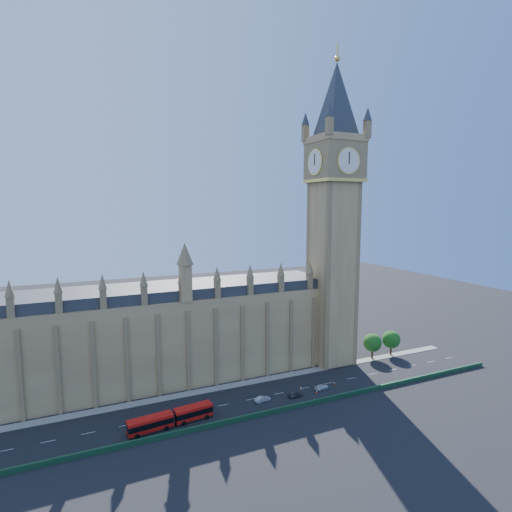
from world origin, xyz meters
name	(u,v)px	position (x,y,z in m)	size (l,w,h in m)	color
ground	(238,402)	(0.00, 0.00, 0.00)	(400.00, 400.00, 0.00)	black
palace_westminster	(127,338)	(-25.00, 22.00, 13.86)	(120.00, 20.00, 28.00)	#9A744A
elizabeth_tower	(334,194)	(38.00, 13.99, 54.56)	(20.59, 20.59, 105.00)	#9A744A
bridge_parapet	(251,416)	(0.00, -9.00, 0.60)	(160.00, 0.60, 1.20)	#1E4C2D
kerb_north	(226,387)	(0.00, 9.50, 0.08)	(160.00, 3.00, 0.16)	gray
tree_east_near	(373,342)	(52.22, 10.08, 5.64)	(6.00, 6.00, 8.50)	#382619
tree_east_far	(392,339)	(60.22, 10.08, 5.64)	(6.00, 6.00, 8.50)	#382619
red_bus	(171,419)	(-18.22, -4.44, 1.78)	(20.10, 5.00, 3.38)	red
car_grey	(295,394)	(15.14, -3.57, 0.70)	(1.65, 4.10, 1.40)	#383A3F
car_silver	(263,399)	(6.10, -2.34, 0.70)	(1.49, 4.26, 1.40)	#9C9FA3
car_white	(322,387)	(24.11, -2.47, 0.62)	(1.73, 4.26, 1.24)	silver
cone_a	(334,383)	(29.05, -1.42, 0.36)	(0.59, 0.59, 0.74)	black
cone_b	(317,392)	(21.52, -3.99, 0.36)	(0.57, 0.57, 0.73)	black
cone_c	(301,388)	(18.73, -0.29, 0.38)	(0.61, 0.61, 0.78)	black
cone_d	(292,393)	(15.09, -1.70, 0.32)	(0.53, 0.53, 0.64)	black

